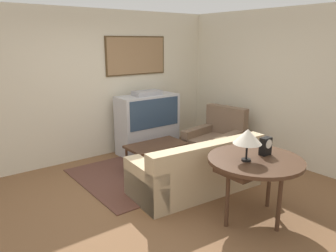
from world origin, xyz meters
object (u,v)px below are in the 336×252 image
armchair (216,142)px  table_lamp (248,137)px  tv (148,123)px  mantel_clock (266,146)px  couch (197,172)px  coffee_table (156,147)px  console_table (255,164)px

armchair → table_lamp: table_lamp is taller
tv → mantel_clock: bearing=-93.6°
table_lamp → mantel_clock: size_ratio=1.75×
couch → armchair: size_ratio=1.80×
coffee_table → console_table: bearing=-89.2°
tv → armchair: (0.87, -1.01, -0.30)m
tv → couch: (-0.41, -1.90, -0.29)m
coffee_table → mantel_clock: (0.23, -2.01, 0.49)m
armchair → console_table: 2.29m
armchair → coffee_table: armchair is taller
coffee_table → table_lamp: 2.12m
console_table → table_lamp: bearing=173.4°
coffee_table → couch: bearing=-90.0°
console_table → mantel_clock: (0.20, 0.02, 0.18)m
tv → coffee_table: (-0.41, -0.86, -0.18)m
armchair → table_lamp: bearing=-47.1°
couch → mantel_clock: 1.16m
armchair → console_table: size_ratio=0.96×
couch → table_lamp: 1.25m
armchair → mantel_clock: size_ratio=4.95×
coffee_table → console_table: console_table is taller
tv → table_lamp: 2.96m
couch → armchair: bearing=-140.7°
tv → mantel_clock: 2.89m
armchair → mantel_clock: (-1.05, -1.85, 0.62)m
coffee_table → console_table: size_ratio=0.87×
coffee_table → mantel_clock: mantel_clock is taller
mantel_clock → couch: bearing=103.2°
armchair → table_lamp: size_ratio=2.83×
tv → coffee_table: bearing=-115.3°
coffee_table → table_lamp: size_ratio=2.56×
armchair → coffee_table: (-1.28, 0.16, 0.12)m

